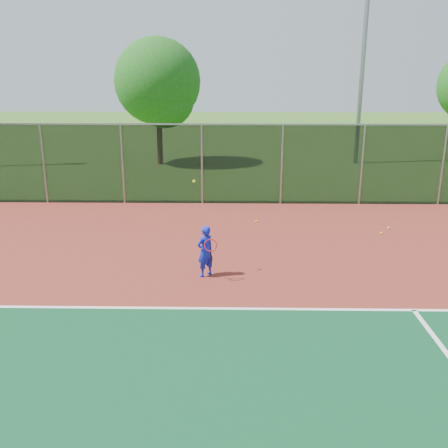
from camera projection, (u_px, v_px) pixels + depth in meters
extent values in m
plane|color=#32611B|center=(351.00, 399.00, 7.66)|extent=(120.00, 120.00, 0.00)
cube|color=maroon|center=(327.00, 334.00, 9.57)|extent=(30.00, 20.00, 0.02)
cube|color=white|center=(414.00, 310.00, 10.49)|extent=(22.00, 0.10, 0.00)
cube|color=black|center=(282.00, 165.00, 18.71)|extent=(30.00, 0.04, 3.00)
cube|color=gray|center=(283.00, 124.00, 18.27)|extent=(30.00, 0.06, 0.06)
imported|color=#131FB8|center=(205.00, 251.00, 12.12)|extent=(0.55, 0.54, 1.28)
cylinder|color=black|center=(211.00, 256.00, 11.89)|extent=(0.03, 0.15, 0.27)
torus|color=#A51414|center=(211.00, 245.00, 11.71)|extent=(0.30, 0.13, 0.29)
sphere|color=yellow|center=(194.00, 181.00, 11.73)|extent=(0.07, 0.07, 0.07)
sphere|color=yellow|center=(389.00, 228.00, 16.01)|extent=(0.07, 0.07, 0.07)
sphere|color=yellow|center=(381.00, 233.00, 15.50)|extent=(0.07, 0.07, 0.07)
sphere|color=yellow|center=(256.00, 221.00, 16.73)|extent=(0.07, 0.07, 0.07)
cylinder|color=gray|center=(364.00, 47.00, 26.11)|extent=(0.24, 0.24, 12.28)
cylinder|color=#3C2616|center=(160.00, 141.00, 27.26)|extent=(0.30, 0.30, 2.56)
sphere|color=#175215|center=(158.00, 81.00, 26.36)|extent=(4.55, 4.55, 4.55)
sphere|color=#175215|center=(165.00, 98.00, 26.31)|extent=(3.13, 3.13, 3.13)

